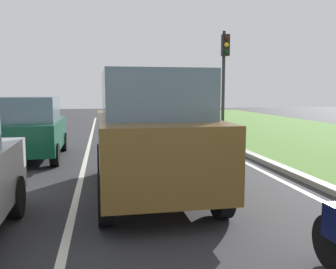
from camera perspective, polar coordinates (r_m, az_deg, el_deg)
name	(u,v)px	position (r m, az deg, el deg)	size (l,w,h in m)	color
ground_plane	(110,154)	(11.57, -9.00, -2.98)	(60.00, 60.00, 0.00)	#2D2D30
lane_line_center	(87,154)	(11.58, -12.48, -3.03)	(0.12, 32.00, 0.01)	silver
lane_line_right_edge	(221,150)	(12.17, 8.21, -2.47)	(0.12, 32.00, 0.01)	silver
curb_right	(235,148)	(12.33, 10.42, -2.12)	(0.24, 48.00, 0.12)	#9E9B93
car_suv_ahead	(150,133)	(6.83, -2.74, 0.27)	(2.02, 4.53, 2.28)	brown
car_hatchback_far	(31,128)	(11.15, -20.46, 0.89)	(1.78, 3.73, 1.78)	#0C472D
traffic_light_near_right	(225,64)	(16.32, 8.75, 10.72)	(0.32, 0.50, 4.51)	#2D2D2D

